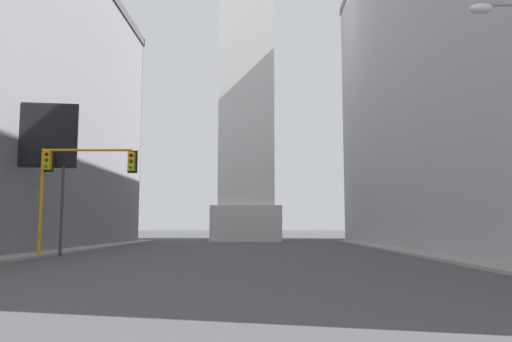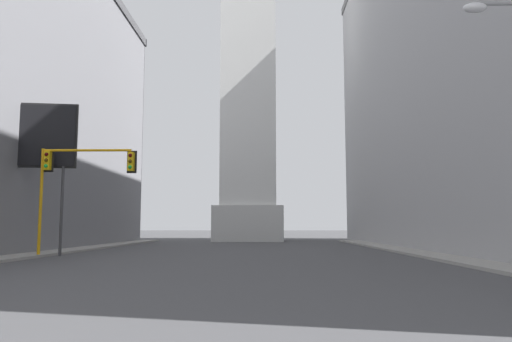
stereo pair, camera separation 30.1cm
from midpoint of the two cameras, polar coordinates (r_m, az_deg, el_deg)
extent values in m
cube|color=gray|center=(26.31, 26.36, -9.36)|extent=(5.00, 71.25, 0.15)
cube|color=silver|center=(59.56, -1.20, -6.04)|extent=(8.08, 8.08, 4.08)
cylinder|color=orange|center=(31.39, -23.62, -3.29)|extent=(0.18, 0.18, 6.27)
cylinder|color=#262626|center=(31.40, -23.87, -8.91)|extent=(0.40, 0.40, 0.10)
cube|color=#E5B20F|center=(31.47, -22.95, 1.13)|extent=(0.35, 0.35, 1.10)
cube|color=black|center=(31.63, -22.81, 1.09)|extent=(0.58, 0.04, 1.32)
sphere|color=#410907|center=(31.34, -23.06, 1.79)|extent=(0.22, 0.22, 0.22)
sphere|color=#483506|center=(31.30, -23.09, 1.17)|extent=(0.22, 0.22, 0.22)
sphere|color=green|center=(31.26, -23.12, 0.55)|extent=(0.22, 0.22, 0.22)
cylinder|color=orange|center=(30.70, -18.95, 2.28)|extent=(5.19, 0.14, 0.14)
sphere|color=orange|center=(31.66, -23.38, 2.20)|extent=(0.18, 0.18, 0.18)
cube|color=#E5B20F|center=(29.84, -14.30, 1.07)|extent=(0.35, 0.35, 1.10)
cube|color=black|center=(30.01, -14.20, 1.02)|extent=(0.58, 0.04, 1.32)
sphere|color=#410907|center=(29.70, -14.38, 1.77)|extent=(0.22, 0.22, 0.22)
sphere|color=#483506|center=(29.66, -14.40, 1.11)|extent=(0.22, 0.22, 0.22)
sphere|color=green|center=(29.62, -14.41, 0.46)|extent=(0.22, 0.22, 0.22)
ellipsoid|color=silver|center=(15.32, 23.80, 16.62)|extent=(0.64, 0.36, 0.26)
cylinder|color=#3F3F42|center=(32.77, -26.53, -4.06)|extent=(0.18, 0.18, 5.36)
cylinder|color=#3F3F42|center=(31.98, -21.57, -4.24)|extent=(0.18, 0.18, 5.36)
cube|color=black|center=(32.79, -23.72, 3.78)|extent=(4.14, 0.88, 3.71)
cube|color=black|center=(32.79, -23.72, 3.78)|extent=(4.36, 0.79, 3.95)
camera|label=1|loc=(0.15, -90.24, 0.03)|focal=35.00mm
camera|label=2|loc=(0.15, 89.76, -0.03)|focal=35.00mm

